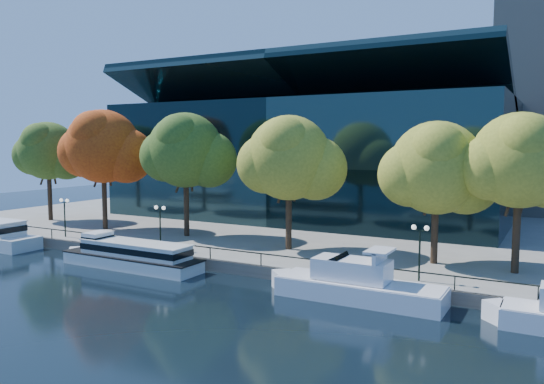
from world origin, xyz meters
The scene contains 15 objects.
ground centered at (0.00, 0.00, 0.00)m, with size 160.00×160.00×0.00m, color black.
promenade centered at (0.00, 36.38, 0.50)m, with size 90.00×67.08×1.00m.
railing centered at (0.00, 3.25, 1.94)m, with size 88.20×0.08×0.99m.
convention_building centered at (-4.00, 31.79, 8.51)m, with size 50.00×24.57×21.43m.
tour_boat centered at (-6.87, 0.65, 1.20)m, with size 14.84×3.31×2.82m.
cruiser_near centered at (13.60, 1.03, 1.15)m, with size 12.82×3.30×3.71m.
tree_0 centered at (-31.04, 11.96, 9.66)m, with size 9.14×7.50×12.48m.
tree_1 centered at (-19.69, 10.36, 10.24)m, with size 10.42×8.55×13.59m.
tree_2 centered at (-8.54, 11.12, 9.88)m, with size 9.81×8.04×12.98m.
tree_3 centered at (4.13, 10.08, 9.30)m, with size 9.74×7.99×12.37m.
tree_4 centered at (17.19, 10.71, 8.66)m, with size 9.45×7.75×11.61m.
tree_5 centered at (23.28, 10.38, 9.38)m, with size 8.98×7.36×12.14m.
lamp_0 centered at (-19.45, 4.50, 3.98)m, with size 1.26×0.36×4.03m.
lamp_1 centered at (-6.55, 4.50, 3.98)m, with size 1.26×0.36×4.03m.
lamp_2 centered at (17.33, 4.50, 3.98)m, with size 1.26×0.36×4.03m.
Camera 1 is at (26.06, -33.06, 10.86)m, focal length 35.00 mm.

